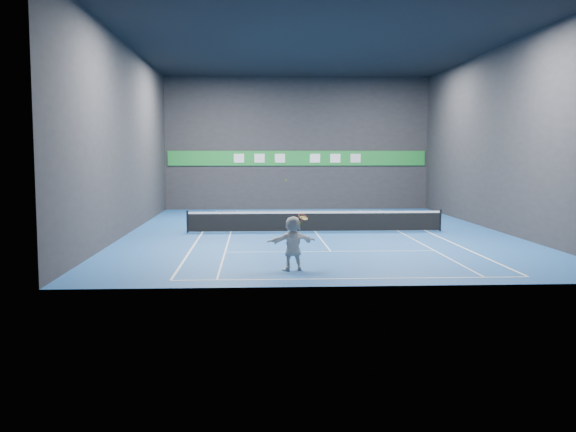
{
  "coord_description": "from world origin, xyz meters",
  "views": [
    {
      "loc": [
        -2.97,
        -31.0,
        3.78
      ],
      "look_at": [
        -1.72,
        -7.44,
        1.5
      ],
      "focal_mm": 40.0,
      "sensor_mm": 36.0,
      "label": 1
    }
  ],
  "objects": [
    {
      "name": "ground",
      "position": [
        0.0,
        0.0,
        0.0
      ],
      "size": [
        26.0,
        26.0,
        0.0
      ],
      "primitive_type": "plane",
      "color": "#1A4A8F",
      "rests_on": "ground"
    },
    {
      "name": "sponsor_banner",
      "position": [
        0.0,
        12.93,
        3.5
      ],
      "size": [
        17.64,
        0.11,
        1.0
      ],
      "color": "#1C822F",
      "rests_on": "wall_back"
    },
    {
      "name": "tennis_ball",
      "position": [
        -1.94,
        -10.16,
        2.94
      ],
      "size": [
        0.06,
        0.06,
        0.06
      ],
      "primitive_type": "sphere",
      "color": "#C9DF25",
      "rests_on": "player"
    },
    {
      "name": "wall_right",
      "position": [
        9.0,
        0.0,
        4.5
      ],
      "size": [
        0.1,
        26.0,
        9.0
      ],
      "primitive_type": "cube",
      "color": "#252527",
      "rests_on": "ground"
    },
    {
      "name": "baseline_near",
      "position": [
        0.0,
        -11.89,
        0.0
      ],
      "size": [
        10.98,
        0.08,
        0.01
      ],
      "primitive_type": "cube",
      "color": "white",
      "rests_on": "ground"
    },
    {
      "name": "wall_left",
      "position": [
        -9.0,
        0.0,
        4.5
      ],
      "size": [
        0.1,
        26.0,
        9.0
      ],
      "primitive_type": "cube",
      "color": "#252527",
      "rests_on": "ground"
    },
    {
      "name": "baseline_far",
      "position": [
        0.0,
        11.89,
        0.0
      ],
      "size": [
        10.98,
        0.08,
        0.01
      ],
      "primitive_type": "cube",
      "color": "white",
      "rests_on": "ground"
    },
    {
      "name": "wall_front",
      "position": [
        0.0,
        -13.0,
        4.5
      ],
      "size": [
        18.0,
        0.1,
        9.0
      ],
      "primitive_type": "cube",
      "color": "#252527",
      "rests_on": "ground"
    },
    {
      "name": "ceiling",
      "position": [
        0.0,
        0.0,
        9.0
      ],
      "size": [
        26.0,
        26.0,
        0.0
      ],
      "primitive_type": "plane",
      "color": "black",
      "rests_on": "ground"
    },
    {
      "name": "player",
      "position": [
        -1.72,
        -10.37,
        0.89
      ],
      "size": [
        1.74,
        0.96,
        1.79
      ],
      "primitive_type": "imported",
      "rotation": [
        0.0,
        0.0,
        3.42
      ],
      "color": "silver",
      "rests_on": "ground"
    },
    {
      "name": "sideline_singles_right",
      "position": [
        4.11,
        0.0,
        0.0
      ],
      "size": [
        0.06,
        23.78,
        0.01
      ],
      "primitive_type": "cube",
      "color": "white",
      "rests_on": "ground"
    },
    {
      "name": "service_line_far",
      "position": [
        0.0,
        6.4,
        0.0
      ],
      "size": [
        8.23,
        0.06,
        0.01
      ],
      "primitive_type": "cube",
      "color": "white",
      "rests_on": "ground"
    },
    {
      "name": "sideline_doubles_right",
      "position": [
        5.49,
        0.0,
        0.0
      ],
      "size": [
        0.08,
        23.78,
        0.01
      ],
      "primitive_type": "cube",
      "color": "white",
      "rests_on": "ground"
    },
    {
      "name": "wall_back",
      "position": [
        0.0,
        13.0,
        4.5
      ],
      "size": [
        18.0,
        0.1,
        9.0
      ],
      "primitive_type": "cube",
      "color": "#252527",
      "rests_on": "ground"
    },
    {
      "name": "tennis_net",
      "position": [
        0.0,
        0.0,
        0.54
      ],
      "size": [
        12.5,
        0.1,
        1.07
      ],
      "color": "black",
      "rests_on": "ground"
    },
    {
      "name": "center_service_line",
      "position": [
        0.0,
        0.0,
        0.0
      ],
      "size": [
        0.06,
        12.8,
        0.01
      ],
      "primitive_type": "cube",
      "color": "white",
      "rests_on": "ground"
    },
    {
      "name": "service_line_near",
      "position": [
        0.0,
        -6.4,
        0.0
      ],
      "size": [
        8.23,
        0.06,
        0.01
      ],
      "primitive_type": "cube",
      "color": "white",
      "rests_on": "ground"
    },
    {
      "name": "tennis_racket",
      "position": [
        -1.41,
        -10.32,
        1.71
      ],
      "size": [
        0.42,
        0.36,
        0.51
      ],
      "color": "red",
      "rests_on": "player"
    },
    {
      "name": "sideline_doubles_left",
      "position": [
        -5.49,
        0.0,
        0.0
      ],
      "size": [
        0.08,
        23.78,
        0.01
      ],
      "primitive_type": "cube",
      "color": "white",
      "rests_on": "ground"
    },
    {
      "name": "sideline_singles_left",
      "position": [
        -4.11,
        0.0,
        0.0
      ],
      "size": [
        0.06,
        23.78,
        0.01
      ],
      "primitive_type": "cube",
      "color": "white",
      "rests_on": "ground"
    }
  ]
}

